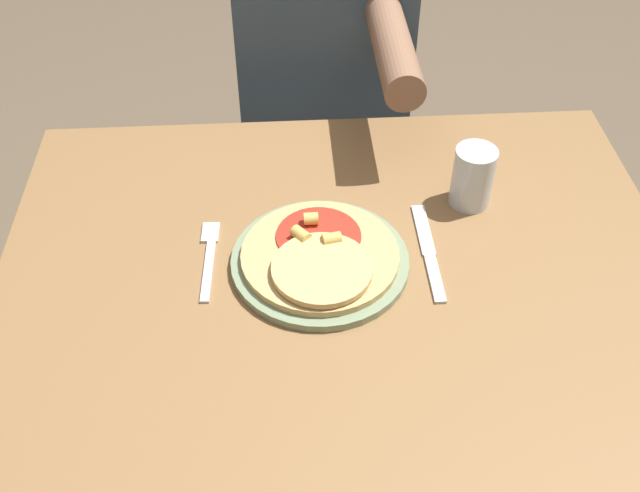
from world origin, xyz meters
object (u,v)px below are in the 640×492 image
at_px(drinking_glass, 473,177).
at_px(pizza, 320,256).
at_px(plate, 320,261).
at_px(knife, 429,253).
at_px(person_diner, 324,73).
at_px(fork, 209,255).
at_px(dining_table, 340,334).

bearing_deg(drinking_glass, pizza, -151.61).
bearing_deg(plate, drinking_glass, 27.44).
distance_m(pizza, drinking_glass, 0.30).
bearing_deg(drinking_glass, knife, -125.79).
bearing_deg(person_diner, drinking_glass, -66.24).
bearing_deg(person_diner, pizza, -94.35).
height_order(fork, drinking_glass, drinking_glass).
height_order(plate, knife, plate).
distance_m(pizza, fork, 0.18).
distance_m(dining_table, pizza, 0.15).
distance_m(fork, person_diner, 0.63).
relative_size(fork, drinking_glass, 1.66).
bearing_deg(knife, fork, 177.09).
height_order(pizza, person_diner, person_diner).
xyz_separation_m(dining_table, knife, (0.14, 0.06, 0.12)).
bearing_deg(plate, fork, 170.15).
relative_size(fork, person_diner, 0.14).
bearing_deg(plate, knife, 4.12).
bearing_deg(dining_table, person_diner, 88.55).
distance_m(pizza, person_diner, 0.63).
xyz_separation_m(plate, knife, (0.17, 0.01, -0.00)).
height_order(plate, drinking_glass, drinking_glass).
height_order(pizza, drinking_glass, drinking_glass).
relative_size(pizza, drinking_glass, 2.31).
height_order(dining_table, person_diner, person_diner).
xyz_separation_m(plate, fork, (-0.17, 0.03, -0.00)).
relative_size(plate, fork, 1.57).
bearing_deg(knife, pizza, -174.02).
height_order(plate, person_diner, person_diner).
bearing_deg(pizza, knife, 5.98).
bearing_deg(fork, pizza, -11.68).
xyz_separation_m(dining_table, person_diner, (0.02, 0.67, 0.09)).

